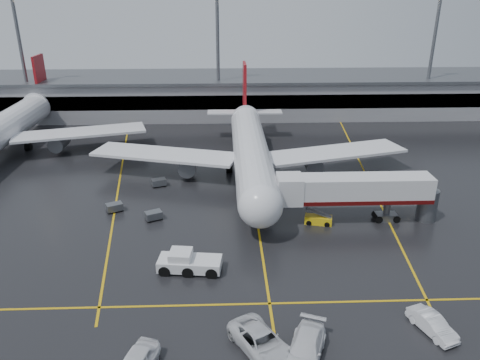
{
  "coord_description": "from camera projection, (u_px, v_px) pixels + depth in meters",
  "views": [
    {
      "loc": [
        -3.97,
        -56.87,
        26.85
      ],
      "look_at": [
        -2.0,
        -2.0,
        4.0
      ],
      "focal_mm": 34.82,
      "sensor_mm": 36.0,
      "label": 1
    }
  ],
  "objects": [
    {
      "name": "service_van_b",
      "position": [
        306.0,
        348.0,
        36.07
      ],
      "size": [
        4.61,
        6.75,
        1.81
      ],
      "primitive_type": "imported",
      "rotation": [
        0.0,
        0.0,
        -0.37
      ],
      "color": "silver",
      "rests_on": "ground"
    },
    {
      "name": "baggage_cart_a",
      "position": [
        154.0,
        215.0,
        57.74
      ],
      "size": [
        2.36,
        2.03,
        1.12
      ],
      "color": "#595B60",
      "rests_on": "ground"
    },
    {
      "name": "apron_line_left",
      "position": [
        120.0,
        176.0,
        71.48
      ],
      "size": [
        9.99,
        69.35,
        0.02
      ],
      "primitive_type": "cube",
      "rotation": [
        0.0,
        0.0,
        0.14
      ],
      "color": "gold",
      "rests_on": "ground"
    },
    {
      "name": "baggage_cart_c",
      "position": [
        159.0,
        182.0,
        67.5
      ],
      "size": [
        2.32,
        1.9,
        1.12
      ],
      "color": "#595B60",
      "rests_on": "ground"
    },
    {
      "name": "apron_line_right",
      "position": [
        365.0,
        172.0,
        72.74
      ],
      "size": [
        7.57,
        69.64,
        0.02
      ],
      "primitive_type": "cube",
      "rotation": [
        0.0,
        0.0,
        -0.1
      ],
      "color": "gold",
      "rests_on": "ground"
    },
    {
      "name": "apron_line_stop",
      "position": [
        270.0,
        303.0,
        42.62
      ],
      "size": [
        60.0,
        0.25,
        0.02
      ],
      "primitive_type": "cube",
      "color": "gold",
      "rests_on": "ground"
    },
    {
      "name": "light_mast_left",
      "position": [
        21.0,
        53.0,
        94.62
      ],
      "size": [
        3.0,
        1.2,
        25.45
      ],
      "color": "#595B60",
      "rests_on": "ground"
    },
    {
      "name": "ground",
      "position": [
        254.0,
        201.0,
        62.92
      ],
      "size": [
        220.0,
        220.0,
        0.0
      ],
      "primitive_type": "plane",
      "color": "black",
      "rests_on": "ground"
    },
    {
      "name": "belt_loader",
      "position": [
        318.0,
        220.0,
        56.88
      ],
      "size": [
        3.49,
        2.13,
        2.07
      ],
      "color": "yellow",
      "rests_on": "ground"
    },
    {
      "name": "main_airliner",
      "position": [
        250.0,
        149.0,
        70.25
      ],
      "size": [
        48.8,
        45.6,
        14.1
      ],
      "color": "silver",
      "rests_on": "ground"
    },
    {
      "name": "terminal",
      "position": [
        241.0,
        94.0,
        105.49
      ],
      "size": [
        122.0,
        19.0,
        8.6
      ],
      "color": "gray",
      "rests_on": "ground"
    },
    {
      "name": "light_mast_mid",
      "position": [
        218.0,
        52.0,
        95.95
      ],
      "size": [
        3.0,
        1.2,
        25.45
      ],
      "color": "#595B60",
      "rests_on": "ground"
    },
    {
      "name": "jet_bridge",
      "position": [
        356.0,
        192.0,
        56.27
      ],
      "size": [
        19.9,
        3.4,
        6.05
      ],
      "color": "silver",
      "rests_on": "ground"
    },
    {
      "name": "service_van_c",
      "position": [
        432.0,
        324.0,
        38.87
      ],
      "size": [
        3.2,
        4.97,
        1.55
      ],
      "primitive_type": "imported",
      "rotation": [
        0.0,
        0.0,
        0.36
      ],
      "color": "silver",
      "rests_on": "ground"
    },
    {
      "name": "apron_line_centre",
      "position": [
        254.0,
        201.0,
        62.92
      ],
      "size": [
        0.25,
        90.0,
        0.02
      ],
      "primitive_type": "cube",
      "color": "gold",
      "rests_on": "ground"
    },
    {
      "name": "light_mast_right",
      "position": [
        432.0,
        51.0,
        97.44
      ],
      "size": [
        3.0,
        1.2,
        25.45
      ],
      "color": "#595B60",
      "rests_on": "ground"
    },
    {
      "name": "baggage_cart_b",
      "position": [
        114.0,
        207.0,
        59.9
      ],
      "size": [
        2.37,
        2.05,
        1.12
      ],
      "color": "#595B60",
      "rests_on": "ground"
    },
    {
      "name": "service_van_a",
      "position": [
        262.0,
        342.0,
        36.69
      ],
      "size": [
        5.88,
        7.18,
        1.82
      ],
      "primitive_type": "imported",
      "rotation": [
        0.0,
        0.0,
        0.52
      ],
      "color": "silver",
      "rests_on": "ground"
    },
    {
      "name": "second_airliner",
      "position": [
        3.0,
        129.0,
        79.93
      ],
      "size": [
        48.8,
        45.6,
        14.1
      ],
      "color": "silver",
      "rests_on": "ground"
    },
    {
      "name": "pushback_tractor",
      "position": [
        188.0,
        263.0,
        47.3
      ],
      "size": [
        6.64,
        3.42,
        2.28
      ],
      "color": "silver",
      "rests_on": "ground"
    }
  ]
}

